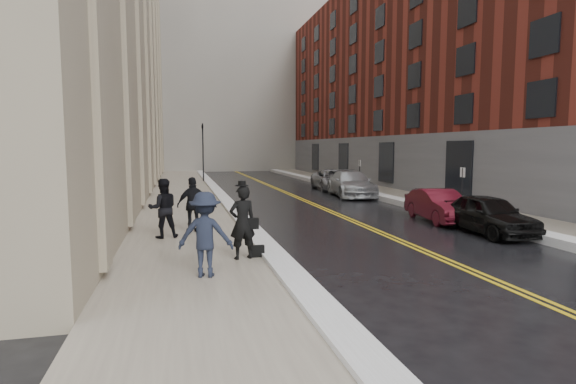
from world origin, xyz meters
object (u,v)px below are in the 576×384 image
car_black (488,214)px  car_silver_far (333,180)px  car_maroon (439,205)px  pedestrian_a (163,208)px  pedestrian_main (242,222)px  pedestrian_b (205,234)px  car_silver_near (351,184)px  pedestrian_c (193,205)px

car_black → car_silver_far: car_silver_far is taller
car_silver_far → car_maroon: bearing=-86.9°
pedestrian_a → pedestrian_main: bearing=114.7°
pedestrian_main → pedestrian_b: (-1.06, -1.44, 0.00)m
pedestrian_a → car_silver_far: bearing=-133.4°
car_maroon → car_silver_near: (-0.02, 10.00, 0.14)m
car_silver_far → pedestrian_c: size_ratio=2.73×
car_black → pedestrian_main: pedestrian_main is taller
car_black → pedestrian_b: bearing=-158.8°
pedestrian_c → pedestrian_main: bearing=93.8°
pedestrian_main → pedestrian_c: bearing=-86.1°
car_black → pedestrian_a: bearing=175.7°
pedestrian_a → pedestrian_b: size_ratio=0.99×
car_silver_near → pedestrian_c: (-10.23, -10.82, 0.31)m
car_silver_near → pedestrian_a: (-11.24, -11.57, 0.32)m
pedestrian_main → pedestrian_b: bearing=42.0°
car_silver_far → pedestrian_main: bearing=-111.3°
car_maroon → car_silver_far: 14.54m
car_silver_far → pedestrian_a: (-11.63, -16.10, 0.39)m
car_black → car_maroon: 2.90m
car_maroon → pedestrian_c: 10.29m
car_silver_near → pedestrian_a: bearing=-127.2°
pedestrian_b → pedestrian_c: (-0.09, 5.62, -0.01)m
pedestrian_main → pedestrian_c: pedestrian_main is taller
pedestrian_b → car_silver_near: bearing=-108.6°
car_silver_far → pedestrian_c: pedestrian_c is taller
car_silver_far → pedestrian_main: size_ratio=2.69×
car_black → car_silver_far: (0.18, 17.43, 0.02)m
car_silver_near → pedestrian_c: 14.89m
pedestrian_main → pedestrian_a: bearing=-69.3°
car_silver_far → pedestrian_b: 23.48m
car_silver_near → pedestrian_b: 19.32m
car_black → pedestrian_c: size_ratio=2.15×
pedestrian_c → car_silver_near: bearing=-145.0°
car_silver_near → pedestrian_main: size_ratio=2.85×
pedestrian_a → pedestrian_c: pedestrian_a is taller
car_silver_far → pedestrian_a: size_ratio=2.71×
car_silver_near → pedestrian_b: pedestrian_b is taller
car_black → car_maroon: bearing=96.1°
car_maroon → pedestrian_c: pedestrian_c is taller
pedestrian_main → car_silver_far: bearing=-127.4°
car_silver_near → pedestrian_main: bearing=-114.2°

